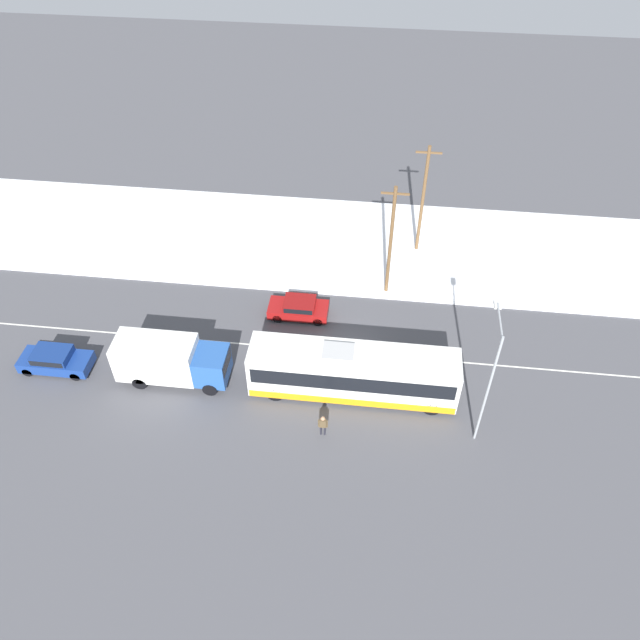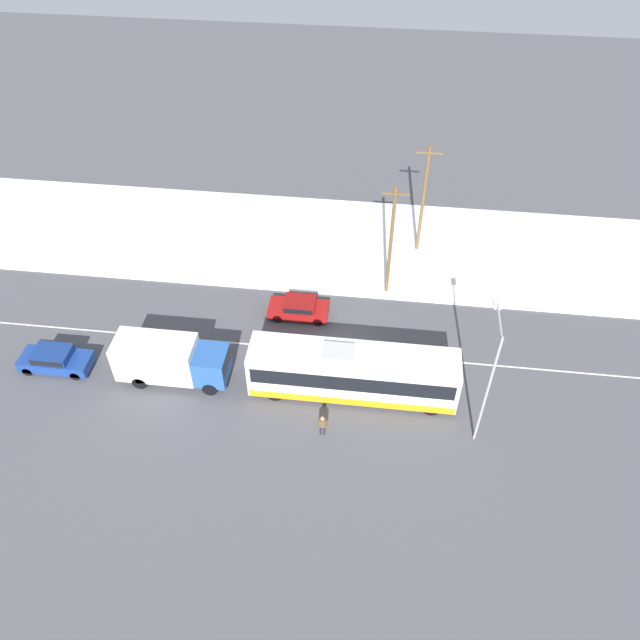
# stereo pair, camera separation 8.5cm
# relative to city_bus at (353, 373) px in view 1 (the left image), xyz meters

# --- Properties ---
(ground_plane) EXTENTS (120.00, 120.00, 0.00)m
(ground_plane) POSITION_rel_city_bus_xyz_m (-0.63, 3.17, -1.69)
(ground_plane) COLOR #4C4C51
(snow_lot) EXTENTS (80.00, 12.03, 0.12)m
(snow_lot) POSITION_rel_city_bus_xyz_m (-0.63, 14.65, -1.63)
(snow_lot) COLOR white
(snow_lot) RESTS_ON ground_plane
(lane_marking_center) EXTENTS (60.00, 0.12, 0.00)m
(lane_marking_center) POSITION_rel_city_bus_xyz_m (-0.63, 3.17, -1.69)
(lane_marking_center) COLOR silver
(lane_marking_center) RESTS_ON ground_plane
(city_bus) EXTENTS (12.22, 2.57, 3.47)m
(city_bus) POSITION_rel_city_bus_xyz_m (0.00, 0.00, 0.00)
(city_bus) COLOR white
(city_bus) RESTS_ON ground_plane
(box_truck) EXTENTS (6.75, 2.30, 2.98)m
(box_truck) POSITION_rel_city_bus_xyz_m (-11.04, -0.18, -0.04)
(box_truck) COLOR silver
(box_truck) RESTS_ON ground_plane
(sedan_car) EXTENTS (4.04, 1.80, 1.33)m
(sedan_car) POSITION_rel_city_bus_xyz_m (-4.13, 6.28, -0.96)
(sedan_car) COLOR maroon
(sedan_car) RESTS_ON ground_plane
(parked_car_near_truck) EXTENTS (4.37, 1.80, 1.46)m
(parked_car_near_truck) POSITION_rel_city_bus_xyz_m (-18.49, -0.25, -0.89)
(parked_car_near_truck) COLOR navy
(parked_car_near_truck) RESTS_ON ground_plane
(pedestrian_at_stop) EXTENTS (0.56, 0.25, 1.56)m
(pedestrian_at_stop) POSITION_rel_city_bus_xyz_m (-1.41, -3.33, -0.74)
(pedestrian_at_stop) COLOR #23232D
(pedestrian_at_stop) RESTS_ON ground_plane
(streetlamp) EXTENTS (0.36, 2.93, 8.10)m
(streetlamp) POSITION_rel_city_bus_xyz_m (7.14, -2.04, 3.41)
(streetlamp) COLOR #9EA3A8
(streetlamp) RESTS_ON ground_plane
(utility_pole_roadside) EXTENTS (1.80, 0.24, 8.58)m
(utility_pole_roadside) POSITION_rel_city_bus_xyz_m (1.66, 9.48, 2.79)
(utility_pole_roadside) COLOR brown
(utility_pole_roadside) RESTS_ON ground_plane
(utility_pole_snowlot) EXTENTS (1.80, 0.24, 8.72)m
(utility_pole_snowlot) POSITION_rel_city_bus_xyz_m (3.79, 14.65, 2.86)
(utility_pole_snowlot) COLOR brown
(utility_pole_snowlot) RESTS_ON ground_plane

